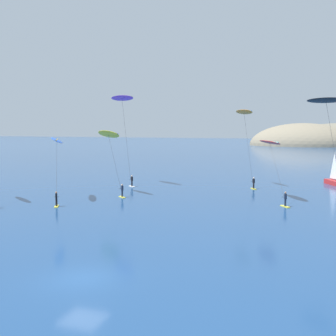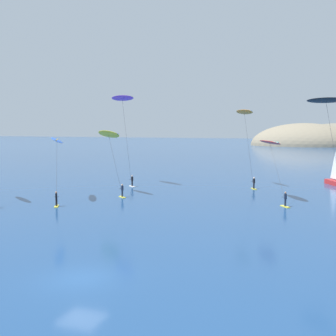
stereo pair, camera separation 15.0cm
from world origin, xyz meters
name	(u,v)px [view 1 (the left image)]	position (x,y,z in m)	size (l,w,h in m)	color
ground_plane	(83,279)	(0.00, 0.00, 0.00)	(600.00, 600.00, 0.00)	navy
headland_island	(328,146)	(16.04, 190.71, 0.00)	(87.34, 37.51, 21.46)	#7A705B
kitesurfer_purple	(123,103)	(-15.52, 37.28, 12.48)	(5.98, 4.74, 13.69)	silver
kitesurfer_red	(271,146)	(7.27, 31.11, 6.58)	(4.93, 7.63, 7.36)	yellow
kitesurfer_blue	(57,145)	(-17.00, 22.23, 6.79)	(5.06, 7.37, 7.71)	yellow
kitesurfer_black	(328,110)	(13.50, 24.12, 10.54)	(5.27, 3.99, 11.87)	silver
kitesurfer_orange	(245,118)	(2.22, 42.11, 10.16)	(4.53, 5.87, 11.53)	yellow
kitesurfer_yellow	(109,138)	(-13.25, 28.60, 7.45)	(6.24, 4.82, 8.53)	yellow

